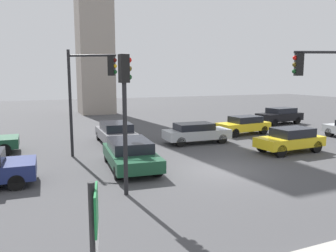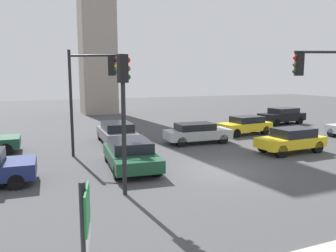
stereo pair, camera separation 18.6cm
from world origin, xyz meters
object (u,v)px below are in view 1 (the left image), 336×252
(traffic_light_0, at_px, (90,83))
(car_8, at_px, (130,153))
(direction_sign, at_px, (95,250))
(car_0, at_px, (290,139))
(car_7, at_px, (196,132))
(traffic_light_1, at_px, (328,84))
(car_1, at_px, (280,115))
(traffic_light_2, at_px, (125,98))
(car_5, at_px, (244,125))
(car_2, at_px, (116,132))

(traffic_light_0, bearing_deg, car_8, -33.86)
(direction_sign, distance_m, car_0, 16.71)
(traffic_light_0, height_order, car_7, traffic_light_0)
(traffic_light_1, height_order, car_7, traffic_light_1)
(traffic_light_1, height_order, car_1, traffic_light_1)
(direction_sign, xyz_separation_m, traffic_light_2, (2.49, 7.02, 1.74))
(car_5, bearing_deg, car_2, -6.62)
(car_1, bearing_deg, traffic_light_0, 13.19)
(car_2, height_order, car_8, car_2)
(direction_sign, bearing_deg, traffic_light_1, 42.10)
(traffic_light_0, distance_m, traffic_light_1, 11.76)
(car_2, relative_size, car_7, 1.05)
(traffic_light_1, distance_m, car_1, 16.22)
(traffic_light_2, relative_size, car_7, 1.17)
(traffic_light_2, height_order, car_5, traffic_light_2)
(direction_sign, distance_m, traffic_light_0, 13.84)
(car_1, bearing_deg, car_2, 5.29)
(car_1, distance_m, car_2, 16.70)
(car_5, bearing_deg, traffic_light_0, 8.55)
(traffic_light_2, xyz_separation_m, car_8, (1.22, 3.51, -2.88))
(car_1, height_order, car_8, car_1)
(direction_sign, xyz_separation_m, car_1, (20.96, 19.70, -1.06))
(direction_sign, relative_size, car_1, 0.61)
(car_0, bearing_deg, car_5, -102.89)
(car_7, distance_m, car_8, 7.07)
(direction_sign, xyz_separation_m, traffic_light_1, (11.96, 6.61, 2.17))
(car_7, bearing_deg, traffic_light_2, -129.78)
(traffic_light_1, relative_size, car_2, 1.22)
(traffic_light_1, xyz_separation_m, car_5, (2.44, 9.62, -3.28))
(traffic_light_1, bearing_deg, car_0, -89.43)
(traffic_light_0, bearing_deg, traffic_light_2, -57.19)
(car_7, relative_size, car_8, 0.89)
(traffic_light_2, bearing_deg, car_8, 63.87)
(traffic_light_0, height_order, car_5, traffic_light_0)
(traffic_light_1, xyz_separation_m, car_8, (-8.25, 3.92, -3.31))
(direction_sign, relative_size, car_5, 0.65)
(car_1, height_order, car_5, car_1)
(car_1, bearing_deg, car_0, 45.76)
(traffic_light_0, height_order, car_1, traffic_light_0)
(car_2, height_order, car_5, car_2)
(traffic_light_0, distance_m, car_7, 7.88)
(direction_sign, height_order, car_0, direction_sign)
(car_8, bearing_deg, traffic_light_0, -150.50)
(car_2, distance_m, car_7, 5.29)
(car_2, height_order, car_7, car_2)
(traffic_light_1, relative_size, car_0, 1.38)
(traffic_light_0, relative_size, traffic_light_1, 1.02)
(traffic_light_2, bearing_deg, car_1, 27.47)
(car_7, bearing_deg, direction_sign, -120.20)
(direction_sign, height_order, traffic_light_2, traffic_light_2)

